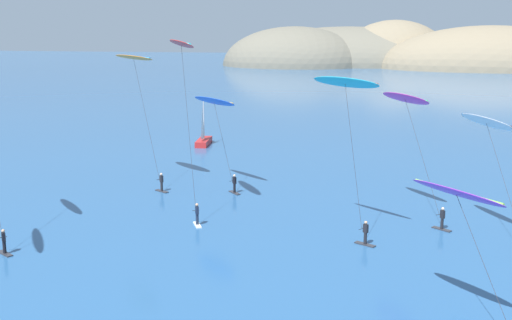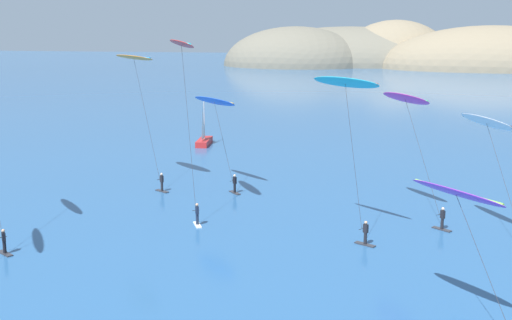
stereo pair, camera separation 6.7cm
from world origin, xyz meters
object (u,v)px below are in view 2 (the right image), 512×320
object	(u,v)px
sailboat_near	(205,139)
kitesurfer_purple	(460,203)
kitesurfer_red	(183,57)
kitesurfer_orange	(135,65)
kitesurfer_cyan	(347,96)
kitesurfer_blue	(216,107)
kitesurfer_white	(489,130)
kitesurfer_magenta	(408,107)

from	to	relation	value
sailboat_near	kitesurfer_purple	bearing A→B (deg)	-60.93
kitesurfer_red	kitesurfer_orange	bearing A→B (deg)	129.79
kitesurfer_cyan	kitesurfer_purple	size ratio (longest dim) A/B	1.58
kitesurfer_cyan	kitesurfer_blue	world-z (taller)	kitesurfer_cyan
kitesurfer_blue	kitesurfer_white	bearing A→B (deg)	-24.74
kitesurfer_blue	kitesurfer_purple	distance (m)	30.53
sailboat_near	kitesurfer_magenta	world-z (taller)	kitesurfer_magenta
kitesurfer_white	kitesurfer_red	bearing A→B (deg)	175.75
kitesurfer_red	kitesurfer_purple	distance (m)	25.35
sailboat_near	kitesurfer_white	world-z (taller)	kitesurfer_white
kitesurfer_white	kitesurfer_orange	xyz separation A→B (m)	(-29.31, 10.14, 3.43)
kitesurfer_cyan	kitesurfer_red	distance (m)	13.34
kitesurfer_blue	kitesurfer_purple	size ratio (longest dim) A/B	1.17
kitesurfer_purple	kitesurfer_orange	bearing A→B (deg)	136.45
kitesurfer_magenta	kitesurfer_blue	distance (m)	17.43
sailboat_near	kitesurfer_cyan	bearing A→B (deg)	-60.00
kitesurfer_orange	kitesurfer_blue	bearing A→B (deg)	-0.64
kitesurfer_red	sailboat_near	bearing A→B (deg)	102.17
sailboat_near	kitesurfer_blue	xyz separation A→B (m)	(6.62, -20.39, 6.77)
kitesurfer_magenta	kitesurfer_purple	xyz separation A→B (m)	(1.73, -19.10, -2.21)
sailboat_near	kitesurfer_orange	xyz separation A→B (m)	(-0.86, -20.31, 10.43)
kitesurfer_cyan	kitesurfer_white	bearing A→B (deg)	12.35
kitesurfer_magenta	kitesurfer_orange	distance (m)	24.77
kitesurfer_blue	kitesurfer_magenta	bearing A→B (deg)	-17.82
kitesurfer_orange	kitesurfer_cyan	bearing A→B (deg)	-31.94
kitesurfer_cyan	sailboat_near	bearing A→B (deg)	120.00
kitesurfer_purple	kitesurfer_red	bearing A→B (deg)	139.43
kitesurfer_cyan	kitesurfer_orange	xyz separation A→B (m)	(-19.66, 12.26, 1.04)
sailboat_near	kitesurfer_magenta	xyz separation A→B (m)	(23.18, -25.71, 7.88)
kitesurfer_orange	kitesurfer_purple	size ratio (longest dim) A/B	1.68
kitesurfer_cyan	kitesurfer_red	bearing A→B (deg)	163.35
kitesurfer_red	kitesurfer_cyan	bearing A→B (deg)	-16.65
kitesurfer_red	kitesurfer_white	xyz separation A→B (m)	(22.24, -1.65, -4.67)
kitesurfer_purple	kitesurfer_cyan	bearing A→B (deg)	116.52
kitesurfer_red	kitesurfer_magenta	world-z (taller)	kitesurfer_red
kitesurfer_white	kitesurfer_purple	size ratio (longest dim) A/B	1.21
kitesurfer_cyan	kitesurfer_magenta	bearing A→B (deg)	57.39
kitesurfer_magenta	kitesurfer_purple	bearing A→B (deg)	-84.82
sailboat_near	kitesurfer_red	xyz separation A→B (m)	(6.21, -28.80, 11.68)
kitesurfer_magenta	kitesurfer_red	bearing A→B (deg)	-169.71
sailboat_near	kitesurfer_orange	distance (m)	22.84
kitesurfer_magenta	kitesurfer_blue	bearing A→B (deg)	162.18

